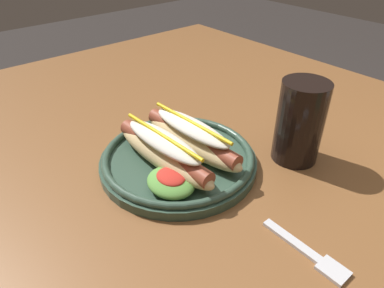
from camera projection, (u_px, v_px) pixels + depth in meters
The scene contains 4 objects.
dining_table at pixel (254, 192), 0.66m from camera, with size 1.43×0.97×0.74m.
hot_dog_plate at pixel (178, 154), 0.57m from camera, with size 0.26×0.26×0.08m.
fork at pixel (310, 254), 0.43m from camera, with size 0.12×0.03×0.00m.
soda_cup at pixel (300, 122), 0.57m from camera, with size 0.08×0.08×0.14m, color black.
Camera 1 is at (0.31, -0.41, 1.10)m, focal length 32.78 mm.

